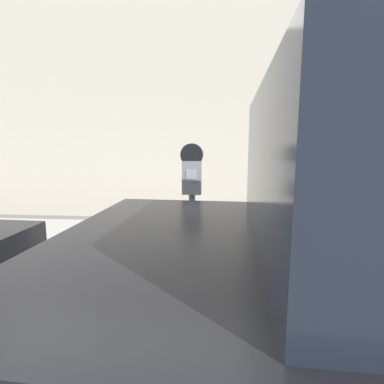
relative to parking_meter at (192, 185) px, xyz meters
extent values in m
cube|color=#ADAAA3|center=(-0.59, 0.96, -1.07)|extent=(24.00, 2.80, 0.12)
cube|color=beige|center=(-0.59, 3.27, 1.68)|extent=(24.00, 0.30, 5.61)
cylinder|color=gray|center=(0.00, 0.00, -0.55)|extent=(0.07, 0.07, 0.92)
cube|color=slate|center=(0.00, 0.00, 0.07)|extent=(0.18, 0.15, 0.32)
cube|color=gray|center=(0.00, -0.08, 0.10)|extent=(0.10, 0.01, 0.11)
cylinder|color=black|center=(0.00, 0.00, 0.29)|extent=(0.21, 0.12, 0.21)
cylinder|color=black|center=(0.43, -0.63, -0.78)|extent=(0.72, 0.25, 0.71)
camera|label=1|loc=(0.24, -2.84, 0.40)|focal=28.00mm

